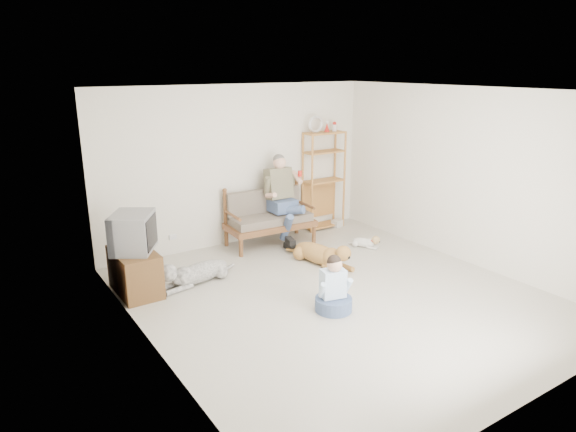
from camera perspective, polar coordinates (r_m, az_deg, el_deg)
floor at (r=7.03m, az=5.50°, el=-8.87°), size 5.50×5.50×0.00m
ceiling at (r=6.36m, az=6.19°, el=13.68°), size 5.50×5.50×0.00m
wall_back at (r=8.82m, az=-5.52°, el=5.62°), size 5.00×0.00×5.00m
wall_front at (r=4.86m, az=26.70°, el=-5.21°), size 5.00×0.00×5.00m
wall_left at (r=5.41m, az=-15.27°, el=-1.90°), size 0.00×5.50×5.50m
wall_right at (r=8.34m, az=19.35°, el=4.13°), size 0.00×5.50×5.50m
loveseat at (r=8.85m, az=-2.21°, el=-0.04°), size 1.54×0.79×0.95m
man at (r=8.74m, az=-0.36°, el=1.27°), size 0.58×0.84×1.35m
etagere at (r=9.62m, az=3.98°, el=4.06°), size 0.81×0.35×2.13m
book_stack at (r=9.92m, az=5.51°, el=-0.79°), size 0.24×0.20×0.13m
tv_stand at (r=7.30m, az=-16.69°, el=-5.97°), size 0.51×0.91×0.60m
crt_tv at (r=7.12m, az=-16.82°, el=-1.74°), size 0.75×0.79×0.52m
wall_outlet at (r=8.58m, az=-12.67°, el=-2.29°), size 0.12×0.02×0.08m
golden_retriever at (r=8.01m, az=3.92°, el=-4.27°), size 0.49×1.35×0.42m
shaggy_dog at (r=7.43m, az=-10.48°, el=-6.26°), size 1.34×0.50×0.40m
terrier at (r=8.85m, az=8.77°, el=-2.88°), size 0.36×0.54×0.23m
child at (r=6.54m, az=5.08°, el=-8.27°), size 0.47×0.47×0.75m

